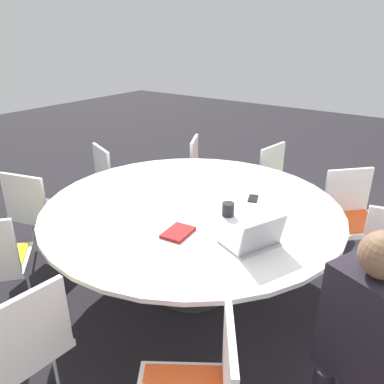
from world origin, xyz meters
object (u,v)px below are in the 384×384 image
at_px(chair_8, 19,343).
at_px(handbag, 327,222).
at_px(spiral_notebook, 178,232).
at_px(coffee_cup, 228,209).
at_px(chair_4, 205,169).
at_px(chair_6, 38,208).
at_px(person_0, 363,334).
at_px(chair_5, 115,177).
at_px(chair_2, 353,212).
at_px(chair_3, 282,180).
at_px(cell_phone, 253,198).
at_px(laptop, 255,240).

bearing_deg(chair_8, handbag, -8.24).
height_order(spiral_notebook, coffee_cup, coffee_cup).
relative_size(chair_4, chair_8, 1.00).
bearing_deg(chair_6, person_0, -18.60).
bearing_deg(chair_5, chair_2, 36.96).
relative_size(chair_2, handbag, 2.42).
relative_size(chair_3, chair_8, 1.00).
xyz_separation_m(chair_3, chair_4, (0.18, -0.83, 0.00)).
xyz_separation_m(spiral_notebook, cell_phone, (-0.76, 0.14, -0.01)).
relative_size(person_0, laptop, 3.16).
relative_size(chair_6, cell_phone, 5.59).
relative_size(chair_2, cell_phone, 5.59).
relative_size(cell_phone, handbag, 0.43).
height_order(chair_8, person_0, person_0).
distance_m(chair_4, laptop, 2.04).
bearing_deg(coffee_cup, spiral_notebook, -17.01).
relative_size(chair_8, coffee_cup, 9.27).
bearing_deg(chair_3, chair_6, -30.44).
relative_size(person_0, cell_phone, 7.84).
height_order(chair_4, coffee_cup, chair_4).
bearing_deg(cell_phone, laptop, 27.73).
relative_size(chair_4, person_0, 0.71).
height_order(chair_5, laptop, laptop).
bearing_deg(chair_4, chair_6, -47.88).
xyz_separation_m(chair_8, person_0, (-0.83, 1.39, 0.19)).
relative_size(chair_3, cell_phone, 5.59).
distance_m(coffee_cup, cell_phone, 0.36).
xyz_separation_m(coffee_cup, handbag, (-1.52, 0.31, -0.66)).
bearing_deg(chair_5, chair_3, 54.74).
bearing_deg(chair_2, laptop, 32.32).
bearing_deg(handbag, chair_2, 33.83).
relative_size(chair_2, chair_8, 1.00).
bearing_deg(chair_6, coffee_cup, -0.62).
relative_size(chair_3, handbag, 2.42).
relative_size(chair_2, coffee_cup, 9.27).
distance_m(chair_5, coffee_cup, 1.73).
distance_m(chair_3, person_0, 2.34).
height_order(laptop, spiral_notebook, laptop).
bearing_deg(chair_8, coffee_cup, -9.59).
bearing_deg(person_0, spiral_notebook, 14.31).
xyz_separation_m(chair_6, spiral_notebook, (-0.03, 1.52, 0.24)).
xyz_separation_m(chair_4, handbag, (-0.30, 1.31, -0.38)).
xyz_separation_m(chair_3, chair_5, (0.94, -1.46, 0.00)).
relative_size(chair_6, person_0, 0.71).
height_order(chair_2, cell_phone, chair_2).
height_order(chair_5, spiral_notebook, chair_5).
bearing_deg(coffee_cup, chair_8, -14.02).
bearing_deg(spiral_notebook, chair_4, -151.65).
relative_size(person_0, handbag, 3.39).
bearing_deg(laptop, chair_8, -8.72).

